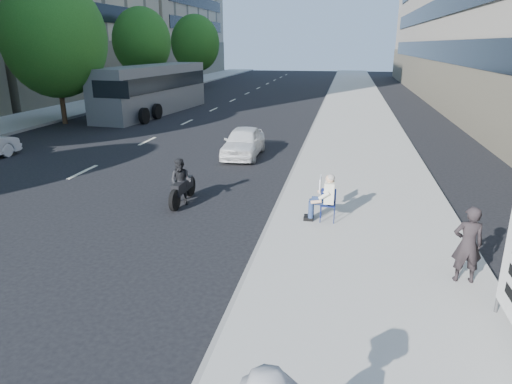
% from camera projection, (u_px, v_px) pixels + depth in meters
% --- Properties ---
extents(ground, '(160.00, 160.00, 0.00)m').
position_uv_depth(ground, '(162.00, 297.00, 8.87)').
color(ground, black).
rests_on(ground, ground).
extents(near_sidewalk, '(5.00, 120.00, 0.15)m').
position_uv_depth(near_sidewalk, '(357.00, 127.00, 26.78)').
color(near_sidewalk, '#ACA9A0').
rests_on(near_sidewalk, ground).
extents(far_sidewalk, '(4.50, 120.00, 0.15)m').
position_uv_depth(far_sidewalk, '(41.00, 116.00, 30.58)').
color(far_sidewalk, '#ACA9A0').
rests_on(far_sidewalk, ground).
extents(tree_far_c, '(6.00, 6.00, 8.47)m').
position_uv_depth(tree_far_c, '(54.00, 38.00, 26.63)').
color(tree_far_c, '#382616').
rests_on(tree_far_c, ground).
extents(tree_far_d, '(4.80, 4.80, 7.65)m').
position_uv_depth(tree_far_d, '(142.00, 42.00, 37.87)').
color(tree_far_d, '#382616').
rests_on(tree_far_d, ground).
extents(tree_far_e, '(5.40, 5.40, 7.89)m').
position_uv_depth(tree_far_e, '(195.00, 43.00, 50.97)').
color(tree_far_e, '#382616').
rests_on(tree_far_e, ground).
extents(seated_protester, '(0.83, 1.12, 1.31)m').
position_uv_depth(seated_protester, '(324.00, 195.00, 12.11)').
color(seated_protester, navy).
rests_on(seated_protester, near_sidewalk).
extents(pedestrian_woman, '(0.59, 0.40, 1.59)m').
position_uv_depth(pedestrian_woman, '(468.00, 245.00, 8.93)').
color(pedestrian_woman, black).
rests_on(pedestrian_woman, near_sidewalk).
extents(white_sedan_near, '(1.58, 3.76, 1.27)m').
position_uv_depth(white_sedan_near, '(243.00, 142.00, 19.82)').
color(white_sedan_near, white).
rests_on(white_sedan_near, ground).
extents(motorcycle, '(0.71, 2.04, 1.42)m').
position_uv_depth(motorcycle, '(181.00, 184.00, 13.86)').
color(motorcycle, black).
rests_on(motorcycle, ground).
extents(bus, '(3.76, 12.27, 3.30)m').
position_uv_depth(bus, '(153.00, 90.00, 31.99)').
color(bus, slate).
rests_on(bus, ground).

